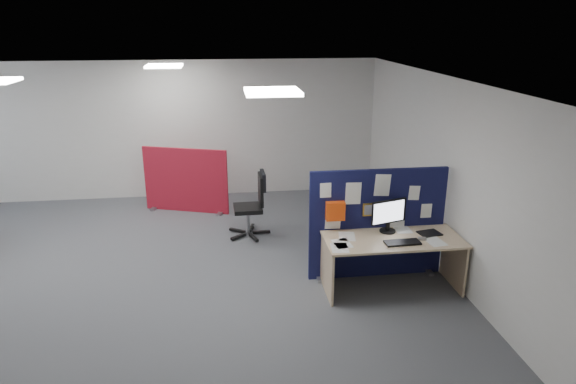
{
  "coord_description": "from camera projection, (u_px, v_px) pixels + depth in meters",
  "views": [
    {
      "loc": [
        1.44,
        -6.65,
        3.42
      ],
      "look_at": [
        2.36,
        0.47,
        1.0
      ],
      "focal_mm": 32.0,
      "sensor_mm": 36.0,
      "label": 1
    }
  ],
  "objects": [
    {
      "name": "wall_front",
      "position": [
        16.0,
        344.0,
        3.45
      ],
      "size": [
        9.0,
        0.02,
        2.7
      ],
      "primitive_type": "cube",
      "color": "silver",
      "rests_on": "floor"
    },
    {
      "name": "wall_right",
      "position": [
        441.0,
        173.0,
        7.28
      ],
      "size": [
        0.02,
        7.0,
        2.7
      ],
      "primitive_type": "cube",
      "color": "silver",
      "rests_on": "floor"
    },
    {
      "name": "ceiling",
      "position": [
        103.0,
        81.0,
        6.3
      ],
      "size": [
        9.0,
        7.0,
        0.02
      ],
      "primitive_type": "cube",
      "color": "white",
      "rests_on": "wall_back"
    },
    {
      "name": "navy_divider",
      "position": [
        375.0,
        224.0,
        6.99
      ],
      "size": [
        1.88,
        0.3,
        1.55
      ],
      "color": "#0F0E36",
      "rests_on": "floor"
    },
    {
      "name": "desk_papers",
      "position": [
        374.0,
        239.0,
        6.61
      ],
      "size": [
        1.5,
        0.78,
        0.0
      ],
      "color": "white",
      "rests_on": "main_desk"
    },
    {
      "name": "wall_back",
      "position": [
        148.0,
        131.0,
        10.02
      ],
      "size": [
        9.0,
        0.02,
        2.7
      ],
      "primitive_type": "cube",
      "color": "silver",
      "rests_on": "floor"
    },
    {
      "name": "main_desk",
      "position": [
        391.0,
        249.0,
        6.74
      ],
      "size": [
        1.79,
        0.8,
        0.73
      ],
      "color": "tan",
      "rests_on": "floor"
    },
    {
      "name": "keyboard",
      "position": [
        402.0,
        243.0,
        6.49
      ],
      "size": [
        0.46,
        0.2,
        0.02
      ],
      "primitive_type": "cube",
      "rotation": [
        0.0,
        0.0,
        0.04
      ],
      "color": "black",
      "rests_on": "main_desk"
    },
    {
      "name": "mouse",
      "position": [
        422.0,
        239.0,
        6.59
      ],
      "size": [
        0.11,
        0.08,
        0.03
      ],
      "primitive_type": "cube",
      "rotation": [
        0.0,
        0.0,
        -0.23
      ],
      "color": "gray",
      "rests_on": "main_desk"
    },
    {
      "name": "monitor_main",
      "position": [
        389.0,
        214.0,
        6.77
      ],
      "size": [
        0.5,
        0.21,
        0.45
      ],
      "rotation": [
        0.0,
        0.0,
        0.29
      ],
      "color": "black",
      "rests_on": "main_desk"
    },
    {
      "name": "paper_tray",
      "position": [
        429.0,
        233.0,
        6.78
      ],
      "size": [
        0.32,
        0.27,
        0.01
      ],
      "primitive_type": "cube",
      "rotation": [
        0.0,
        0.0,
        0.21
      ],
      "color": "black",
      "rests_on": "main_desk"
    },
    {
      "name": "red_divider",
      "position": [
        186.0,
        181.0,
        9.46
      ],
      "size": [
        1.54,
        0.57,
        1.21
      ],
      "rotation": [
        0.0,
        0.0,
        -0.33
      ],
      "color": "maroon",
      "rests_on": "floor"
    },
    {
      "name": "office_chair",
      "position": [
        254.0,
        200.0,
        8.4
      ],
      "size": [
        0.68,
        0.71,
        1.07
      ],
      "rotation": [
        0.0,
        0.0,
        0.03
      ],
      "color": "black",
      "rests_on": "floor"
    },
    {
      "name": "ceiling_lights",
      "position": [
        139.0,
        78.0,
        6.98
      ],
      "size": [
        4.1,
        4.1,
        0.04
      ],
      "color": "white",
      "rests_on": "ceiling"
    },
    {
      "name": "floor",
      "position": [
        125.0,
        277.0,
        7.17
      ],
      "size": [
        9.0,
        9.0,
        0.0
      ],
      "primitive_type": "plane",
      "color": "#4F5156",
      "rests_on": "ground"
    }
  ]
}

